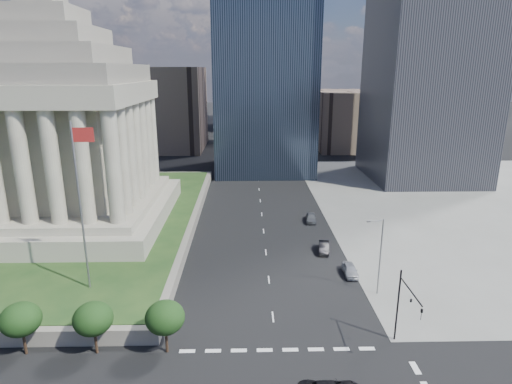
{
  "coord_description": "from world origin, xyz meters",
  "views": [
    {
      "loc": [
        -2.91,
        -23.0,
        27.3
      ],
      "look_at": [
        -1.88,
        22.45,
        14.21
      ],
      "focal_mm": 30.0,
      "sensor_mm": 36.0,
      "label": 1
    }
  ],
  "objects_px": {
    "parked_sedan_mid": "(324,247)",
    "war_memorial": "(54,107)",
    "street_lamp_north": "(379,252)",
    "traffic_signal_ne": "(405,304)",
    "parked_sedan_far": "(311,218)",
    "parked_sedan_near": "(350,270)",
    "flagpole": "(81,199)"
  },
  "relations": [
    {
      "from": "parked_sedan_mid",
      "to": "war_memorial",
      "type": "bearing_deg",
      "value": 175.55
    },
    {
      "from": "street_lamp_north",
      "to": "traffic_signal_ne",
      "type": "bearing_deg",
      "value": -94.19
    },
    {
      "from": "war_memorial",
      "to": "parked_sedan_mid",
      "type": "height_order",
      "value": "war_memorial"
    },
    {
      "from": "parked_sedan_far",
      "to": "parked_sedan_near",
      "type": "bearing_deg",
      "value": -77.01
    },
    {
      "from": "war_memorial",
      "to": "traffic_signal_ne",
      "type": "xyz_separation_m",
      "value": [
        46.5,
        -34.3,
        -16.15
      ]
    },
    {
      "from": "flagpole",
      "to": "street_lamp_north",
      "type": "bearing_deg",
      "value": 1.63
    },
    {
      "from": "parked_sedan_mid",
      "to": "street_lamp_north",
      "type": "bearing_deg",
      "value": -62.88
    },
    {
      "from": "traffic_signal_ne",
      "to": "parked_sedan_near",
      "type": "distance_m",
      "value": 17.13
    },
    {
      "from": "flagpole",
      "to": "parked_sedan_mid",
      "type": "relative_size",
      "value": 4.49
    },
    {
      "from": "war_memorial",
      "to": "parked_sedan_far",
      "type": "xyz_separation_m",
      "value": [
        43.0,
        3.65,
        -20.62
      ]
    },
    {
      "from": "traffic_signal_ne",
      "to": "parked_sedan_mid",
      "type": "bearing_deg",
      "value": 98.2
    },
    {
      "from": "flagpole",
      "to": "parked_sedan_near",
      "type": "distance_m",
      "value": 35.84
    },
    {
      "from": "parked_sedan_mid",
      "to": "parked_sedan_far",
      "type": "relative_size",
      "value": 0.97
    },
    {
      "from": "war_memorial",
      "to": "parked_sedan_near",
      "type": "bearing_deg",
      "value": -21.5
    },
    {
      "from": "flagpole",
      "to": "street_lamp_north",
      "type": "distance_m",
      "value": 35.95
    },
    {
      "from": "parked_sedan_near",
      "to": "parked_sedan_mid",
      "type": "relative_size",
      "value": 1.0
    },
    {
      "from": "war_memorial",
      "to": "parked_sedan_near",
      "type": "relative_size",
      "value": 8.75
    },
    {
      "from": "street_lamp_north",
      "to": "parked_sedan_mid",
      "type": "xyz_separation_m",
      "value": [
        -4.33,
        12.98,
        -4.93
      ]
    },
    {
      "from": "street_lamp_north",
      "to": "parked_sedan_mid",
      "type": "distance_m",
      "value": 14.54
    },
    {
      "from": "flagpole",
      "to": "street_lamp_north",
      "type": "relative_size",
      "value": 2.0
    },
    {
      "from": "traffic_signal_ne",
      "to": "parked_sedan_mid",
      "type": "relative_size",
      "value": 1.8
    },
    {
      "from": "street_lamp_north",
      "to": "parked_sedan_far",
      "type": "xyz_separation_m",
      "value": [
        -4.33,
        26.65,
        -4.88
      ]
    },
    {
      "from": "war_memorial",
      "to": "street_lamp_north",
      "type": "distance_m",
      "value": 54.92
    },
    {
      "from": "war_memorial",
      "to": "parked_sedan_far",
      "type": "relative_size",
      "value": 8.53
    },
    {
      "from": "flagpole",
      "to": "parked_sedan_near",
      "type": "bearing_deg",
      "value": 10.57
    },
    {
      "from": "war_memorial",
      "to": "parked_sedan_mid",
      "type": "relative_size",
      "value": 8.76
    },
    {
      "from": "street_lamp_north",
      "to": "parked_sedan_near",
      "type": "relative_size",
      "value": 2.24
    },
    {
      "from": "flagpole",
      "to": "parked_sedan_far",
      "type": "distance_m",
      "value": 43.21
    },
    {
      "from": "war_memorial",
      "to": "parked_sedan_near",
      "type": "height_order",
      "value": "war_memorial"
    },
    {
      "from": "parked_sedan_mid",
      "to": "parked_sedan_far",
      "type": "xyz_separation_m",
      "value": [
        0.0,
        13.67,
        0.05
      ]
    },
    {
      "from": "traffic_signal_ne",
      "to": "parked_sedan_far",
      "type": "distance_m",
      "value": 38.38
    },
    {
      "from": "flagpole",
      "to": "parked_sedan_mid",
      "type": "xyz_separation_m",
      "value": [
        30.83,
        13.98,
        -12.38
      ]
    }
  ]
}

